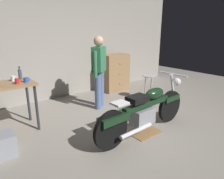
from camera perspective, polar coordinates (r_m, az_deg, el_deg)
The scene contains 11 objects.
ground_plane at distance 3.76m, azimuth 6.25°, elevation -12.08°, with size 12.00×12.00×0.00m, color gray.
back_wall at distance 5.64m, azimuth -14.04°, elevation 13.61°, with size 8.00×0.12×3.10m, color gray.
motorcycle at distance 3.60m, azimuth 9.47°, elevation -5.66°, with size 2.19×0.60×1.00m.
person_standing at distance 4.64m, azimuth -3.69°, elevation 5.71°, with size 0.48×0.40×1.67m.
shop_stool at distance 5.41m, azimuth 10.32°, elevation 2.44°, with size 0.32×0.32×0.64m.
wooden_dresser at distance 6.10m, azimuth 0.92°, elevation 4.80°, with size 0.80×0.47×1.10m.
drip_tray at distance 3.80m, azimuth 9.17°, elevation -11.84°, with size 0.56×0.40×0.01m, color olive.
mug_blue_enamel at distance 3.89m, azimuth -23.16°, elevation 2.53°, with size 0.12×0.09×0.09m.
mug_white_ceramic at distance 4.08m, azimuth -26.22°, elevation 2.86°, with size 0.11×0.07×0.10m.
mug_red_diner at distance 3.84m, azimuth -25.34°, elevation 2.14°, with size 0.11×0.07×0.09m.
bottle at distance 4.18m, azimuth -24.65°, elevation 4.01°, with size 0.06×0.06×0.24m.
Camera 1 is at (-2.34, -2.33, 1.80)m, focal length 32.20 mm.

